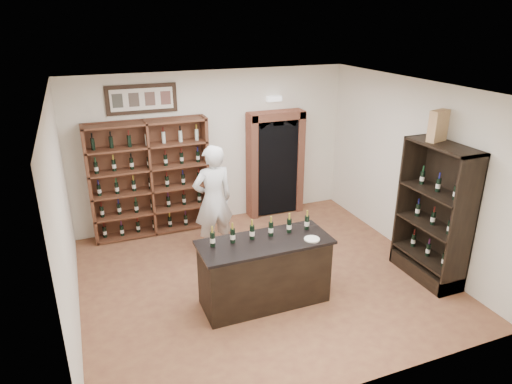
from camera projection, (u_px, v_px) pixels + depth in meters
The scene contains 20 objects.
floor at pixel (261, 278), 7.33m from camera, with size 5.50×5.50×0.00m, color brown.
ceiling at pixel (262, 89), 6.23m from camera, with size 5.50×5.50×0.00m, color white.
wall_back at pixel (214, 148), 8.94m from camera, with size 5.50×0.04×3.00m, color silver.
wall_left at pixel (63, 220), 5.83m from camera, with size 0.04×5.00×3.00m, color silver.
wall_right at pixel (412, 170), 7.72m from camera, with size 0.04×5.00×3.00m, color silver.
wine_shelf at pixel (150, 178), 8.50m from camera, with size 2.20×0.38×2.20m.
framed_picture at pixel (142, 99), 8.09m from camera, with size 1.25×0.04×0.52m, color black.
arched_doorway at pixel (275, 161), 9.35m from camera, with size 1.17×0.35×2.17m.
emergency_light at pixel (274, 99), 8.97m from camera, with size 0.30×0.10×0.10m, color white.
tasting_counter at pixel (265, 272), 6.56m from camera, with size 1.88×0.78×1.00m.
counter_bottle_0 at pixel (213, 239), 6.19m from camera, with size 0.07×0.07×0.30m.
counter_bottle_1 at pixel (233, 236), 6.29m from camera, with size 0.07×0.07×0.30m.
counter_bottle_2 at pixel (252, 232), 6.39m from camera, with size 0.07×0.07×0.30m.
counter_bottle_3 at pixel (271, 229), 6.49m from camera, with size 0.07×0.07×0.30m.
counter_bottle_4 at pixel (289, 226), 6.59m from camera, with size 0.07×0.07×0.30m.
counter_bottle_5 at pixel (307, 222), 6.69m from camera, with size 0.07×0.07×0.30m.
side_cabinet at pixel (432, 233), 7.14m from camera, with size 0.48×1.20×2.20m.
shopkeeper at pixel (213, 200), 7.81m from camera, with size 0.71×0.47×1.96m, color silver.
plate at pixel (312, 239), 6.40m from camera, with size 0.22×0.22×0.02m, color beige.
wine_crate at pixel (438, 126), 6.68m from camera, with size 0.33×0.13×0.46m, color tan.
Camera 1 is at (-2.41, -5.84, 3.97)m, focal length 32.00 mm.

